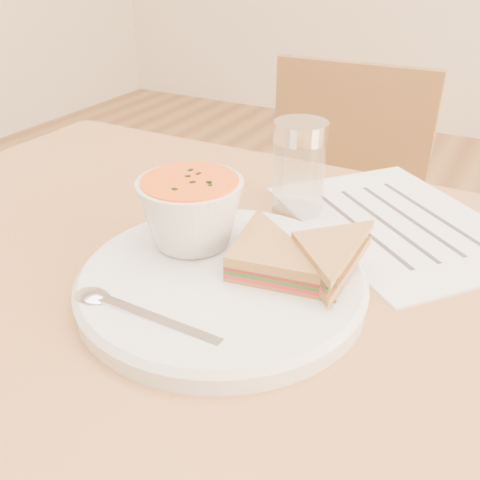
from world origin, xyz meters
The scene contains 8 objects.
chair_far centered at (-0.09, 0.60, 0.41)m, with size 0.37×0.37×0.82m, color brown, non-canonical shape.
plate centered at (0.02, -0.02, 0.76)m, with size 0.29×0.29×0.02m, color silver, non-canonical shape.
soup_bowl centered at (-0.04, 0.02, 0.80)m, with size 0.11×0.11×0.08m, color silver, non-canonical shape.
sandwich_half_a centered at (0.03, -0.03, 0.78)m, with size 0.11×0.11×0.03m, color #BE7D43, non-canonical shape.
sandwich_half_b centered at (0.07, 0.03, 0.79)m, with size 0.09×0.09×0.03m, color #BE7D43, non-canonical shape.
spoon centered at (-0.01, -0.11, 0.77)m, with size 0.18×0.04×0.01m, color silver, non-canonical shape.
paper_menu centered at (0.14, 0.21, 0.75)m, with size 0.30×0.22×0.00m, color white, non-canonical shape.
condiment_shaker centered at (0.02, 0.18, 0.81)m, with size 0.07×0.07×0.12m, color silver, non-canonical shape.
Camera 1 is at (0.25, -0.40, 1.06)m, focal length 40.00 mm.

